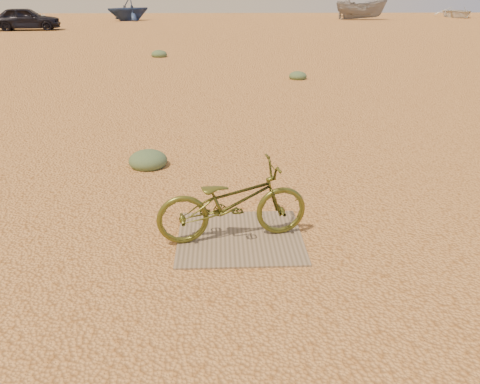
{
  "coord_description": "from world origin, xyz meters",
  "views": [
    {
      "loc": [
        -0.69,
        -4.28,
        2.66
      ],
      "look_at": [
        -0.48,
        0.52,
        0.59
      ],
      "focal_mm": 35.0,
      "sensor_mm": 36.0,
      "label": 1
    }
  ],
  "objects_px": {
    "bicycle": "(233,202)",
    "boat_far_right": "(457,12)",
    "plywood_board": "(240,237)",
    "car": "(26,19)",
    "boat_near_left": "(31,17)",
    "boat_far_left": "(128,8)",
    "boat_mid_right": "(361,9)"
  },
  "relations": [
    {
      "from": "boat_near_left",
      "to": "boat_far_right",
      "type": "relative_size",
      "value": 0.99
    },
    {
      "from": "plywood_board",
      "to": "boat_far_right",
      "type": "distance_m",
      "value": 54.04
    },
    {
      "from": "bicycle",
      "to": "boat_near_left",
      "type": "height_order",
      "value": "boat_near_left"
    },
    {
      "from": "bicycle",
      "to": "boat_near_left",
      "type": "bearing_deg",
      "value": 13.01
    },
    {
      "from": "car",
      "to": "plywood_board",
      "type": "bearing_deg",
      "value": -164.48
    },
    {
      "from": "boat_near_left",
      "to": "bicycle",
      "type": "bearing_deg",
      "value": -95.05
    },
    {
      "from": "boat_mid_right",
      "to": "boat_far_right",
      "type": "relative_size",
      "value": 0.96
    },
    {
      "from": "boat_far_left",
      "to": "boat_mid_right",
      "type": "distance_m",
      "value": 22.59
    },
    {
      "from": "bicycle",
      "to": "boat_far_left",
      "type": "relative_size",
      "value": 0.41
    },
    {
      "from": "car",
      "to": "boat_near_left",
      "type": "relative_size",
      "value": 0.91
    },
    {
      "from": "boat_near_left",
      "to": "boat_far_left",
      "type": "relative_size",
      "value": 1.21
    },
    {
      "from": "boat_near_left",
      "to": "boat_far_right",
      "type": "height_order",
      "value": "boat_far_right"
    },
    {
      "from": "bicycle",
      "to": "boat_far_right",
      "type": "bearing_deg",
      "value": -37.77
    },
    {
      "from": "boat_mid_right",
      "to": "boat_far_right",
      "type": "bearing_deg",
      "value": -68.77
    },
    {
      "from": "bicycle",
      "to": "car",
      "type": "height_order",
      "value": "car"
    },
    {
      "from": "boat_mid_right",
      "to": "plywood_board",
      "type": "bearing_deg",
      "value": 165.22
    },
    {
      "from": "boat_far_right",
      "to": "car",
      "type": "bearing_deg",
      "value": -153.37
    },
    {
      "from": "bicycle",
      "to": "boat_far_right",
      "type": "relative_size",
      "value": 0.33
    },
    {
      "from": "plywood_board",
      "to": "boat_far_left",
      "type": "relative_size",
      "value": 0.34
    },
    {
      "from": "boat_far_left",
      "to": "plywood_board",
      "type": "bearing_deg",
      "value": -27.88
    },
    {
      "from": "bicycle",
      "to": "boat_mid_right",
      "type": "distance_m",
      "value": 46.01
    },
    {
      "from": "plywood_board",
      "to": "car",
      "type": "xyz_separation_m",
      "value": [
        -14.06,
        31.74,
        0.78
      ]
    },
    {
      "from": "plywood_board",
      "to": "boat_far_left",
      "type": "xyz_separation_m",
      "value": [
        -8.72,
        43.21,
        1.1
      ]
    },
    {
      "from": "car",
      "to": "boat_near_left",
      "type": "bearing_deg",
      "value": 9.49
    },
    {
      "from": "plywood_board",
      "to": "boat_near_left",
      "type": "distance_m",
      "value": 42.74
    },
    {
      "from": "plywood_board",
      "to": "bicycle",
      "type": "height_order",
      "value": "bicycle"
    },
    {
      "from": "car",
      "to": "boat_far_left",
      "type": "height_order",
      "value": "boat_far_left"
    },
    {
      "from": "car",
      "to": "boat_far_left",
      "type": "bearing_deg",
      "value": -33.33
    },
    {
      "from": "bicycle",
      "to": "boat_mid_right",
      "type": "bearing_deg",
      "value": -27.28
    },
    {
      "from": "plywood_board",
      "to": "bicycle",
      "type": "xyz_separation_m",
      "value": [
        -0.08,
        -0.02,
        0.46
      ]
    },
    {
      "from": "boat_far_left",
      "to": "boat_far_right",
      "type": "xyz_separation_m",
      "value": [
        34.14,
        4.47,
        -0.58
      ]
    },
    {
      "from": "bicycle",
      "to": "boat_near_left",
      "type": "distance_m",
      "value": 42.72
    }
  ]
}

